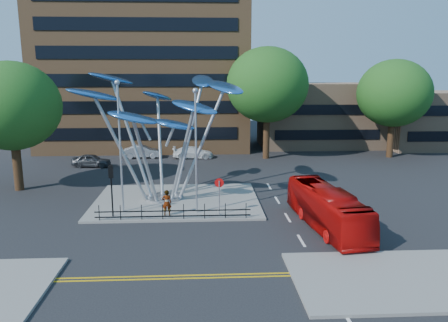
{
  "coord_description": "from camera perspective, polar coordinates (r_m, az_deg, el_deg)",
  "views": [
    {
      "loc": [
        0.86,
        -25.19,
        9.49
      ],
      "look_at": [
        2.39,
        4.0,
        3.46
      ],
      "focal_mm": 35.0,
      "sensor_mm": 36.0,
      "label": 1
    }
  ],
  "objects": [
    {
      "name": "red_bus",
      "position": [
        27.61,
        13.29,
        -6.03
      ],
      "size": [
        3.18,
        9.19,
        2.51
      ],
      "primitive_type": "imported",
      "rotation": [
        0.0,
        0.0,
        0.12
      ],
      "color": "#AC0907",
      "rests_on": "ground"
    },
    {
      "name": "pedestrian_railing_front",
      "position": [
        28.4,
        -6.65,
        -6.77
      ],
      "size": [
        10.0,
        0.06,
        1.0
      ],
      "color": "black",
      "rests_on": "traffic_island"
    },
    {
      "name": "no_entry_sign_island",
      "position": [
        28.77,
        -0.62,
        -3.81
      ],
      "size": [
        0.6,
        0.1,
        2.45
      ],
      "color": "#9EA0A5",
      "rests_on": "traffic_island"
    },
    {
      "name": "ground",
      "position": [
        26.93,
        -4.69,
        -9.01
      ],
      "size": [
        120.0,
        120.0,
        0.0
      ],
      "primitive_type": "plane",
      "color": "black",
      "rests_on": "ground"
    },
    {
      "name": "low_building_far",
      "position": [
        60.95,
        25.68,
        4.87
      ],
      "size": [
        12.0,
        8.0,
        7.0
      ],
      "primitive_type": "cube",
      "color": "tan",
      "rests_on": "ground"
    },
    {
      "name": "tree_left",
      "position": [
        38.29,
        -26.0,
        6.45
      ],
      "size": [
        7.6,
        7.6,
        10.32
      ],
      "color": "black",
      "rests_on": "ground"
    },
    {
      "name": "tree_far",
      "position": [
        51.77,
        21.33,
        8.23
      ],
      "size": [
        8.0,
        8.0,
        10.81
      ],
      "color": "black",
      "rests_on": "ground"
    },
    {
      "name": "pavement_right",
      "position": [
        22.86,
        24.41,
        -13.77
      ],
      "size": [
        12.0,
        6.0,
        0.15
      ],
      "primitive_type": "cube",
      "color": "slate",
      "rests_on": "ground"
    },
    {
      "name": "pedestrian",
      "position": [
        29.05,
        -7.49,
        -5.41
      ],
      "size": [
        0.64,
        0.43,
        1.72
      ],
      "primitive_type": "imported",
      "rotation": [
        0.0,
        0.0,
        3.17
      ],
      "color": "gray",
      "rests_on": "traffic_island"
    },
    {
      "name": "street_lamp_left",
      "position": [
        29.48,
        -13.47,
        3.27
      ],
      "size": [
        0.36,
        0.36,
        8.8
      ],
      "color": "#9EA0A5",
      "rests_on": "traffic_island"
    },
    {
      "name": "low_building_near",
      "position": [
        57.5,
        12.34,
        5.91
      ],
      "size": [
        15.0,
        8.0,
        8.0
      ],
      "primitive_type": "cube",
      "color": "tan",
      "rests_on": "ground"
    },
    {
      "name": "parked_car_mid",
      "position": [
        49.43,
        -10.59,
        1.21
      ],
      "size": [
        4.24,
        1.49,
        1.39
      ],
      "primitive_type": "imported",
      "rotation": [
        0.0,
        0.0,
        1.57
      ],
      "color": "#B5B7BD",
      "rests_on": "ground"
    },
    {
      "name": "brick_tower",
      "position": [
        57.87,
        -10.25,
        16.94
      ],
      "size": [
        25.0,
        15.0,
        30.0
      ],
      "primitive_type": "cube",
      "color": "brown",
      "rests_on": "ground"
    },
    {
      "name": "street_lamp_right",
      "position": [
        28.54,
        -3.69,
        2.77
      ],
      "size": [
        0.36,
        0.36,
        8.3
      ],
      "color": "#9EA0A5",
      "rests_on": "traffic_island"
    },
    {
      "name": "double_yellow_far",
      "position": [
        21.16,
        -5.18,
        -15.03
      ],
      "size": [
        40.0,
        0.12,
        0.01
      ],
      "primitive_type": "cube",
      "color": "gold",
      "rests_on": "ground"
    },
    {
      "name": "tree_right",
      "position": [
        47.75,
        5.68,
        9.86
      ],
      "size": [
        8.8,
        8.8,
        12.11
      ],
      "color": "black",
      "rests_on": "ground"
    },
    {
      "name": "leaf_sculpture",
      "position": [
        32.11,
        -8.28,
        6.86
      ],
      "size": [
        12.72,
        9.54,
        9.51
      ],
      "color": "#9EA0A5",
      "rests_on": "traffic_island"
    },
    {
      "name": "double_yellow_near",
      "position": [
        21.43,
        -5.15,
        -14.67
      ],
      "size": [
        40.0,
        0.12,
        0.01
      ],
      "primitive_type": "cube",
      "color": "gold",
      "rests_on": "ground"
    },
    {
      "name": "traffic_island",
      "position": [
        32.64,
        -6.17,
        -5.18
      ],
      "size": [
        12.0,
        9.0,
        0.15
      ],
      "primitive_type": "cube",
      "color": "slate",
      "rests_on": "ground"
    },
    {
      "name": "traffic_light_island",
      "position": [
        29.13,
        -14.53,
        -2.38
      ],
      "size": [
        0.28,
        0.18,
        3.42
      ],
      "color": "black",
      "rests_on": "traffic_island"
    },
    {
      "name": "parked_car_right",
      "position": [
        48.54,
        -4.08,
        1.13
      ],
      "size": [
        4.45,
        1.81,
        1.29
      ],
      "primitive_type": "imported",
      "rotation": [
        0.0,
        0.0,
        1.57
      ],
      "color": "silver",
      "rests_on": "ground"
    },
    {
      "name": "parked_car_left",
      "position": [
        46.01,
        -16.92,
        0.07
      ],
      "size": [
        3.95,
        1.91,
        1.3
      ],
      "primitive_type": "imported",
      "rotation": [
        0.0,
        0.0,
        1.47
      ],
      "color": "#3D3F44",
      "rests_on": "ground"
    }
  ]
}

